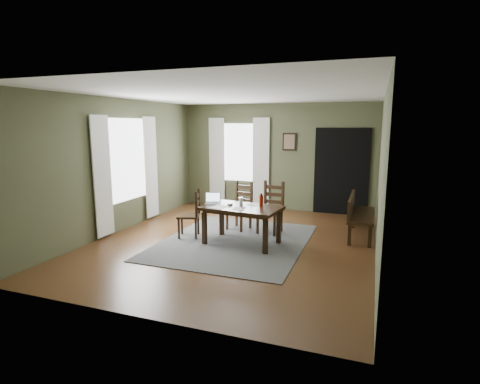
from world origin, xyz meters
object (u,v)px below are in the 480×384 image
at_px(chair_end, 191,214).
at_px(chair_back_right, 271,208).
at_px(dining_table, 242,211).
at_px(laptop, 213,201).
at_px(water_bottle, 261,201).
at_px(chair_back_left, 240,206).
at_px(bench, 358,212).

distance_m(chair_end, chair_back_right, 1.61).
relative_size(dining_table, laptop, 4.09).
bearing_deg(water_bottle, laptop, -178.69).
relative_size(chair_end, chair_back_left, 0.93).
relative_size(chair_end, bench, 0.64).
relative_size(chair_end, chair_back_right, 0.90).
xyz_separation_m(dining_table, chair_back_left, (-0.38, 0.96, -0.13)).
bearing_deg(laptop, dining_table, -27.93).
distance_m(bench, laptop, 2.83).
distance_m(dining_table, water_bottle, 0.40).
relative_size(laptop, water_bottle, 1.49).
xyz_separation_m(dining_table, water_bottle, (0.33, 0.11, 0.20)).
height_order(dining_table, water_bottle, water_bottle).
bearing_deg(dining_table, bench, 38.18).
relative_size(bench, water_bottle, 5.98).
bearing_deg(laptop, chair_back_right, 22.38).
bearing_deg(chair_end, chair_back_right, 103.37).
relative_size(chair_back_left, water_bottle, 4.09).
height_order(chair_end, water_bottle, water_bottle).
bearing_deg(chair_back_right, bench, 18.12).
distance_m(chair_back_right, water_bottle, 0.86).
bearing_deg(bench, chair_back_right, 100.43).
distance_m(dining_table, chair_end, 1.09).
height_order(chair_back_right, water_bottle, chair_back_right).
xyz_separation_m(dining_table, bench, (1.97, 1.22, -0.13)).
bearing_deg(water_bottle, dining_table, -161.07).
bearing_deg(bench, water_bottle, 123.95).
height_order(dining_table, bench, bench).
bearing_deg(water_bottle, chair_back_right, 92.19).
relative_size(dining_table, water_bottle, 6.07).
xyz_separation_m(chair_back_right, laptop, (-0.92, -0.82, 0.25)).
height_order(bench, laptop, laptop).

